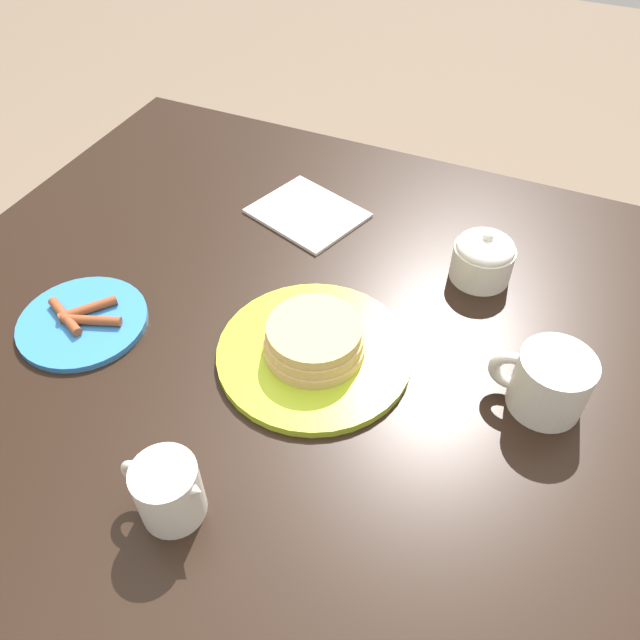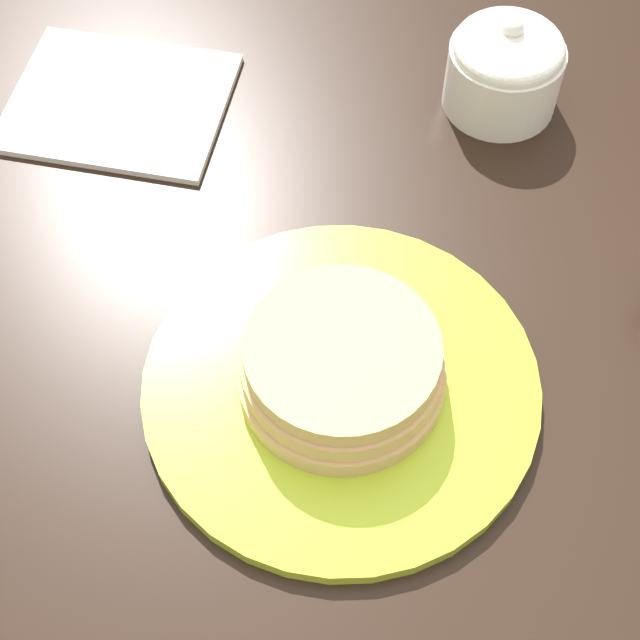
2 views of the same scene
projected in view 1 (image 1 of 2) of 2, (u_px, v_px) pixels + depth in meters
ground_plane at (327, 574)px, 1.43m from camera, size 8.00×8.00×0.00m
dining_table at (331, 401)px, 0.96m from camera, size 1.32×1.09×0.78m
pancake_plate at (314, 346)px, 0.86m from camera, size 0.27×0.27×0.06m
side_plate_bacon at (83, 321)px, 0.91m from camera, size 0.19×0.19×0.02m
coffee_mug at (548, 382)px, 0.78m from camera, size 0.13×0.10×0.09m
creamer_pitcher at (169, 491)px, 0.68m from camera, size 0.11×0.07×0.09m
sugar_bowl at (483, 257)px, 0.96m from camera, size 0.09×0.09×0.09m
napkin at (307, 213)px, 1.10m from camera, size 0.22×0.20×0.01m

